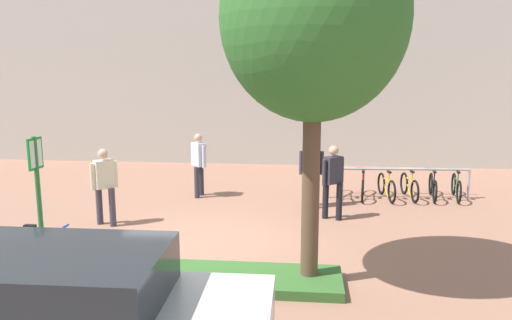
{
  "coord_description": "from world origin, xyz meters",
  "views": [
    {
      "loc": [
        1.94,
        -9.3,
        3.47
      ],
      "look_at": [
        0.77,
        2.36,
        1.28
      ],
      "focal_mm": 35.12,
      "sensor_mm": 36.0,
      "label": 1
    }
  ],
  "objects_px": {
    "bike_rack_cluster": "(398,186)",
    "person_shirt_blue": "(199,161)",
    "person_shirt_white": "(104,182)",
    "tree_sidewalk": "(314,19)",
    "bollard_steel": "(340,187)",
    "person_suited_navy": "(311,169)",
    "bike_at_sign": "(43,254)",
    "person_suited_dark": "(333,178)",
    "parking_sign_post": "(38,186)"
  },
  "relations": [
    {
      "from": "person_shirt_white",
      "to": "bike_at_sign",
      "type": "bearing_deg",
      "value": -90.68
    },
    {
      "from": "tree_sidewalk",
      "to": "person_suited_dark",
      "type": "xyz_separation_m",
      "value": [
        0.54,
        3.56,
        -3.18
      ]
    },
    {
      "from": "person_shirt_white",
      "to": "person_suited_dark",
      "type": "bearing_deg",
      "value": 10.69
    },
    {
      "from": "tree_sidewalk",
      "to": "person_suited_dark",
      "type": "height_order",
      "value": "tree_sidewalk"
    },
    {
      "from": "bike_rack_cluster",
      "to": "person_shirt_white",
      "type": "height_order",
      "value": "person_shirt_white"
    },
    {
      "from": "bollard_steel",
      "to": "person_shirt_white",
      "type": "bearing_deg",
      "value": -156.46
    },
    {
      "from": "bike_at_sign",
      "to": "bollard_steel",
      "type": "relative_size",
      "value": 1.87
    },
    {
      "from": "bike_rack_cluster",
      "to": "person_shirt_blue",
      "type": "xyz_separation_m",
      "value": [
        -5.32,
        -0.32,
        0.64
      ]
    },
    {
      "from": "person_shirt_blue",
      "to": "person_suited_dark",
      "type": "distance_m",
      "value": 3.89
    },
    {
      "from": "bollard_steel",
      "to": "person_suited_navy",
      "type": "bearing_deg",
      "value": -153.72
    },
    {
      "from": "person_suited_navy",
      "to": "person_suited_dark",
      "type": "bearing_deg",
      "value": -63.93
    },
    {
      "from": "tree_sidewalk",
      "to": "bike_rack_cluster",
      "type": "height_order",
      "value": "tree_sidewalk"
    },
    {
      "from": "tree_sidewalk",
      "to": "bike_at_sign",
      "type": "distance_m",
      "value": 5.9
    },
    {
      "from": "parking_sign_post",
      "to": "person_shirt_white",
      "type": "bearing_deg",
      "value": 90.62
    },
    {
      "from": "bike_rack_cluster",
      "to": "bollard_steel",
      "type": "distance_m",
      "value": 1.72
    },
    {
      "from": "person_suited_navy",
      "to": "person_shirt_white",
      "type": "bearing_deg",
      "value": -156.92
    },
    {
      "from": "parking_sign_post",
      "to": "bike_rack_cluster",
      "type": "relative_size",
      "value": 0.63
    },
    {
      "from": "parking_sign_post",
      "to": "bollard_steel",
      "type": "distance_m",
      "value": 7.36
    },
    {
      "from": "bollard_steel",
      "to": "person_suited_navy",
      "type": "distance_m",
      "value": 0.99
    },
    {
      "from": "parking_sign_post",
      "to": "bike_at_sign",
      "type": "relative_size",
      "value": 1.41
    },
    {
      "from": "parking_sign_post",
      "to": "person_suited_navy",
      "type": "xyz_separation_m",
      "value": [
        4.5,
        4.67,
        -0.57
      ]
    },
    {
      "from": "bike_at_sign",
      "to": "person_suited_navy",
      "type": "height_order",
      "value": "person_suited_navy"
    },
    {
      "from": "tree_sidewalk",
      "to": "bollard_steel",
      "type": "bearing_deg",
      "value": 80.66
    },
    {
      "from": "tree_sidewalk",
      "to": "bike_rack_cluster",
      "type": "bearing_deg",
      "value": 67.01
    },
    {
      "from": "person_suited_navy",
      "to": "tree_sidewalk",
      "type": "bearing_deg",
      "value": -90.77
    },
    {
      "from": "person_shirt_white",
      "to": "tree_sidewalk",
      "type": "bearing_deg",
      "value": -30.3
    },
    {
      "from": "person_suited_dark",
      "to": "tree_sidewalk",
      "type": "bearing_deg",
      "value": -98.68
    },
    {
      "from": "person_suited_dark",
      "to": "person_suited_navy",
      "type": "bearing_deg",
      "value": 116.07
    },
    {
      "from": "parking_sign_post",
      "to": "bike_at_sign",
      "type": "distance_m",
      "value": 1.21
    },
    {
      "from": "tree_sidewalk",
      "to": "person_shirt_blue",
      "type": "distance_m",
      "value": 6.83
    },
    {
      "from": "bike_rack_cluster",
      "to": "person_suited_navy",
      "type": "distance_m",
      "value": 2.63
    },
    {
      "from": "person_shirt_white",
      "to": "person_shirt_blue",
      "type": "relative_size",
      "value": 1.0
    },
    {
      "from": "tree_sidewalk",
      "to": "person_suited_navy",
      "type": "height_order",
      "value": "tree_sidewalk"
    },
    {
      "from": "person_shirt_blue",
      "to": "bike_at_sign",
      "type": "bearing_deg",
      "value": -106.3
    },
    {
      "from": "bike_at_sign",
      "to": "person_suited_dark",
      "type": "relative_size",
      "value": 0.98
    },
    {
      "from": "bollard_steel",
      "to": "person_shirt_blue",
      "type": "relative_size",
      "value": 0.52
    },
    {
      "from": "parking_sign_post",
      "to": "person_shirt_blue",
      "type": "xyz_separation_m",
      "value": [
        1.5,
        5.41,
        -0.57
      ]
    },
    {
      "from": "bollard_steel",
      "to": "person_suited_navy",
      "type": "relative_size",
      "value": 0.52
    },
    {
      "from": "bike_rack_cluster",
      "to": "person_suited_dark",
      "type": "height_order",
      "value": "person_suited_dark"
    },
    {
      "from": "bike_at_sign",
      "to": "person_suited_navy",
      "type": "distance_m",
      "value": 6.5
    },
    {
      "from": "bike_rack_cluster",
      "to": "bollard_steel",
      "type": "height_order",
      "value": "bollard_steel"
    },
    {
      "from": "parking_sign_post",
      "to": "bollard_steel",
      "type": "bearing_deg",
      "value": 43.85
    },
    {
      "from": "tree_sidewalk",
      "to": "bollard_steel",
      "type": "distance_m",
      "value": 6.21
    },
    {
      "from": "parking_sign_post",
      "to": "bike_rack_cluster",
      "type": "xyz_separation_m",
      "value": [
        6.82,
        5.74,
        -1.21
      ]
    },
    {
      "from": "bike_rack_cluster",
      "to": "person_shirt_blue",
      "type": "height_order",
      "value": "person_shirt_blue"
    },
    {
      "from": "bike_at_sign",
      "to": "bollard_steel",
      "type": "bearing_deg",
      "value": 43.05
    },
    {
      "from": "person_shirt_blue",
      "to": "person_shirt_white",
      "type": "bearing_deg",
      "value": -119.78
    },
    {
      "from": "bike_at_sign",
      "to": "person_shirt_blue",
      "type": "distance_m",
      "value": 5.59
    },
    {
      "from": "bike_at_sign",
      "to": "person_suited_navy",
      "type": "relative_size",
      "value": 0.98
    },
    {
      "from": "bollard_steel",
      "to": "person_shirt_blue",
      "type": "distance_m",
      "value": 3.81
    }
  ]
}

